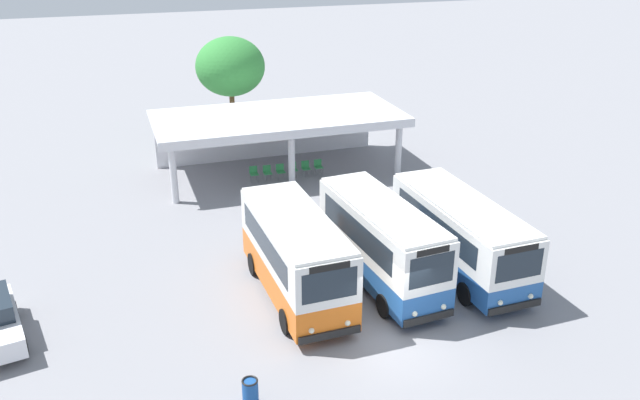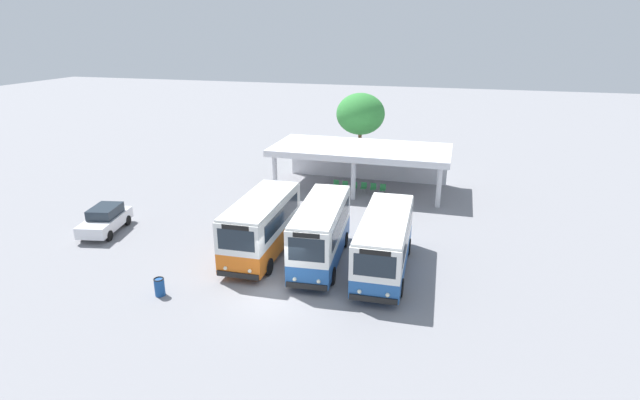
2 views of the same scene
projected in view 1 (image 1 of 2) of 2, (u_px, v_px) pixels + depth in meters
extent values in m
plane|color=gray|center=(397.00, 342.00, 22.71)|extent=(180.00, 180.00, 0.00)
cylinder|color=black|center=(345.00, 309.00, 23.80)|extent=(0.25, 0.91, 0.90)
cylinder|color=black|center=(285.00, 321.00, 23.09)|extent=(0.25, 0.91, 0.90)
cylinder|color=black|center=(305.00, 255.00, 27.62)|extent=(0.25, 0.91, 0.90)
cylinder|color=black|center=(253.00, 264.00, 26.91)|extent=(0.25, 0.91, 0.90)
cube|color=orange|center=(296.00, 274.00, 25.16)|extent=(2.56, 7.21, 1.13)
cube|color=silver|center=(295.00, 241.00, 24.61)|extent=(2.56, 7.21, 1.67)
cube|color=silver|center=(295.00, 219.00, 24.26)|extent=(2.48, 6.99, 0.12)
cube|color=black|center=(330.00, 335.00, 22.21)|extent=(2.23, 0.17, 0.28)
cube|color=#1E2833|center=(330.00, 285.00, 21.52)|extent=(1.92, 0.11, 1.09)
cube|color=black|center=(330.00, 267.00, 21.26)|extent=(1.41, 0.09, 0.24)
cube|color=#1E2833|center=(324.00, 234.00, 25.05)|extent=(0.21, 5.71, 0.92)
cube|color=#1E2833|center=(264.00, 243.00, 24.31)|extent=(0.21, 5.71, 0.92)
sphere|color=#EAEACC|center=(348.00, 323.00, 22.31)|extent=(0.20, 0.20, 0.20)
sphere|color=#EAEACC|center=(311.00, 331.00, 21.90)|extent=(0.20, 0.20, 0.20)
cylinder|color=black|center=(432.00, 294.00, 24.73)|extent=(0.29, 0.91, 0.90)
cylinder|color=black|center=(384.00, 306.00, 24.00)|extent=(0.29, 0.91, 0.90)
cylinder|color=black|center=(376.00, 244.00, 28.53)|extent=(0.29, 0.91, 0.90)
cylinder|color=black|center=(334.00, 253.00, 27.81)|extent=(0.29, 0.91, 0.90)
cube|color=#23569E|center=(380.00, 262.00, 26.09)|extent=(2.70, 7.39, 1.07)
cube|color=white|center=(382.00, 229.00, 25.53)|extent=(2.70, 7.39, 1.79)
cube|color=white|center=(383.00, 206.00, 25.15)|extent=(2.61, 7.17, 0.12)
cube|color=black|center=(429.00, 318.00, 23.15)|extent=(2.01, 0.26, 0.28)
cube|color=#1E2833|center=(432.00, 270.00, 22.45)|extent=(1.73, 0.19, 1.16)
cube|color=black|center=(433.00, 251.00, 22.17)|extent=(1.27, 0.15, 0.24)
cube|color=#1E2833|center=(404.00, 222.00, 25.97)|extent=(0.51, 5.78, 0.98)
cube|color=#1E2833|center=(356.00, 231.00, 25.21)|extent=(0.51, 5.78, 0.98)
sphere|color=#EAEACC|center=(444.00, 307.00, 23.24)|extent=(0.20, 0.20, 0.20)
sphere|color=#EAEACC|center=(415.00, 314.00, 22.82)|extent=(0.20, 0.20, 0.20)
cylinder|color=black|center=(516.00, 283.00, 25.48)|extent=(0.25, 0.91, 0.90)
cylinder|color=black|center=(465.00, 294.00, 24.77)|extent=(0.25, 0.91, 0.90)
cylinder|color=black|center=(451.00, 232.00, 29.62)|extent=(0.25, 0.91, 0.90)
cylinder|color=black|center=(407.00, 240.00, 28.91)|extent=(0.25, 0.91, 0.90)
cube|color=#23569E|center=(459.00, 252.00, 27.04)|extent=(2.56, 7.79, 0.93)
cube|color=white|center=(461.00, 223.00, 26.54)|extent=(2.56, 7.79, 1.64)
cube|color=white|center=(463.00, 203.00, 26.19)|extent=(2.48, 7.56, 0.12)
cube|color=black|center=(515.00, 307.00, 23.80)|extent=(2.21, 0.17, 0.28)
cube|color=#1E2833|center=(519.00, 266.00, 23.19)|extent=(1.90, 0.11, 1.07)
cube|color=black|center=(522.00, 249.00, 22.94)|extent=(1.39, 0.09, 0.24)
cube|color=#1E2833|center=(485.00, 217.00, 26.97)|extent=(0.23, 6.18, 0.90)
cube|color=#1E2833|center=(435.00, 225.00, 26.24)|extent=(0.23, 6.18, 0.90)
sphere|color=#EAEACC|center=(530.00, 296.00, 23.89)|extent=(0.20, 0.20, 0.20)
sphere|color=#EAEACC|center=(500.00, 303.00, 23.49)|extent=(0.20, 0.20, 0.20)
cylinder|color=black|center=(24.00, 346.00, 21.98)|extent=(0.30, 0.66, 0.64)
cylinder|color=black|center=(15.00, 310.00, 23.98)|extent=(0.30, 0.66, 0.64)
cylinder|color=silver|center=(173.00, 173.00, 33.25)|extent=(0.36, 0.36, 3.20)
cylinder|color=silver|center=(292.00, 160.00, 35.04)|extent=(0.36, 0.36, 3.20)
cylinder|color=silver|center=(398.00, 148.00, 36.82)|extent=(0.36, 0.36, 3.20)
cube|color=silver|center=(266.00, 131.00, 39.80)|extent=(13.13, 0.20, 3.20)
cube|color=silver|center=(278.00, 116.00, 36.66)|extent=(13.63, 6.35, 0.20)
cube|color=silver|center=(294.00, 136.00, 34.03)|extent=(13.63, 0.10, 0.28)
cylinder|color=slate|center=(258.00, 179.00, 36.31)|extent=(0.03, 0.03, 0.44)
cylinder|color=slate|center=(252.00, 180.00, 36.21)|extent=(0.03, 0.03, 0.44)
cylinder|color=slate|center=(257.00, 177.00, 36.62)|extent=(0.03, 0.03, 0.44)
cylinder|color=slate|center=(250.00, 177.00, 36.52)|extent=(0.03, 0.03, 0.44)
cube|color=#2D8C47|center=(254.00, 174.00, 36.32)|extent=(0.44, 0.44, 0.04)
cube|color=#2D8C47|center=(253.00, 169.00, 36.42)|extent=(0.44, 0.04, 0.40)
cylinder|color=slate|center=(272.00, 178.00, 36.45)|extent=(0.03, 0.03, 0.44)
cylinder|color=slate|center=(266.00, 179.00, 36.35)|extent=(0.03, 0.03, 0.44)
cylinder|color=slate|center=(270.00, 176.00, 36.75)|extent=(0.03, 0.03, 0.44)
cylinder|color=slate|center=(264.00, 177.00, 36.65)|extent=(0.03, 0.03, 0.44)
cube|color=#2D8C47|center=(268.00, 173.00, 36.46)|extent=(0.44, 0.44, 0.04)
cube|color=#2D8C47|center=(267.00, 169.00, 36.55)|extent=(0.44, 0.04, 0.40)
cylinder|color=slate|center=(285.00, 177.00, 36.64)|extent=(0.03, 0.03, 0.44)
cylinder|color=slate|center=(279.00, 177.00, 36.54)|extent=(0.03, 0.03, 0.44)
cylinder|color=slate|center=(283.00, 174.00, 36.95)|extent=(0.03, 0.03, 0.44)
cylinder|color=slate|center=(277.00, 175.00, 36.85)|extent=(0.03, 0.03, 0.44)
cube|color=#2D8C47|center=(281.00, 172.00, 36.65)|extent=(0.44, 0.44, 0.04)
cube|color=#2D8C47|center=(280.00, 167.00, 36.75)|extent=(0.44, 0.04, 0.40)
cylinder|color=slate|center=(297.00, 175.00, 36.93)|extent=(0.03, 0.03, 0.44)
cylinder|color=slate|center=(291.00, 175.00, 36.83)|extent=(0.03, 0.03, 0.44)
cylinder|color=slate|center=(296.00, 172.00, 37.24)|extent=(0.03, 0.03, 0.44)
cylinder|color=slate|center=(289.00, 173.00, 37.13)|extent=(0.03, 0.03, 0.44)
cube|color=#2D8C47|center=(293.00, 170.00, 36.94)|extent=(0.44, 0.44, 0.04)
cube|color=#2D8C47|center=(292.00, 165.00, 37.03)|extent=(0.44, 0.04, 0.40)
cylinder|color=slate|center=(310.00, 173.00, 37.12)|extent=(0.03, 0.03, 0.44)
cylinder|color=slate|center=(304.00, 174.00, 37.02)|extent=(0.03, 0.03, 0.44)
cylinder|color=slate|center=(308.00, 171.00, 37.42)|extent=(0.03, 0.03, 0.44)
cylinder|color=slate|center=(302.00, 172.00, 37.32)|extent=(0.03, 0.03, 0.44)
cube|color=#2D8C47|center=(306.00, 169.00, 37.13)|extent=(0.44, 0.44, 0.04)
cube|color=#2D8C47|center=(305.00, 164.00, 37.22)|extent=(0.44, 0.04, 0.40)
cylinder|color=slate|center=(323.00, 172.00, 37.32)|extent=(0.03, 0.03, 0.44)
cylinder|color=slate|center=(317.00, 173.00, 37.22)|extent=(0.03, 0.03, 0.44)
cylinder|color=slate|center=(321.00, 170.00, 37.63)|extent=(0.03, 0.03, 0.44)
cylinder|color=slate|center=(315.00, 170.00, 37.53)|extent=(0.03, 0.03, 0.44)
cube|color=#2D8C47|center=(319.00, 167.00, 37.33)|extent=(0.44, 0.44, 0.04)
cube|color=#2D8C47|center=(318.00, 163.00, 37.43)|extent=(0.44, 0.04, 0.40)
cylinder|color=brown|center=(233.00, 117.00, 42.46)|extent=(0.32, 0.32, 3.27)
ellipsoid|color=#338438|center=(230.00, 66.00, 41.19)|extent=(4.30, 4.30, 3.65)
cylinder|color=#19478C|center=(250.00, 393.00, 19.63)|extent=(0.48, 0.48, 0.85)
torus|color=black|center=(250.00, 381.00, 19.46)|extent=(0.49, 0.49, 0.06)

